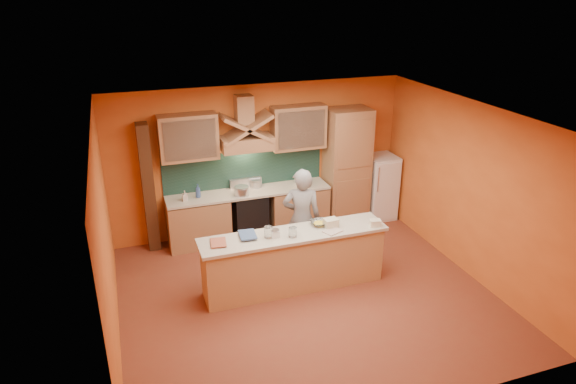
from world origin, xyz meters
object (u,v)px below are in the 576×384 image
object	(u,v)px
stove	(249,214)
fridge	(379,187)
kitchen_scale	(275,234)
mixing_bowl	(320,223)
person	(302,219)

from	to	relation	value
stove	fridge	bearing A→B (deg)	0.00
kitchen_scale	mixing_bowl	xyz separation A→B (m)	(0.78, 0.15, -0.02)
fridge	kitchen_scale	size ratio (longest dim) A/B	10.88
fridge	kitchen_scale	world-z (taller)	fridge
stove	kitchen_scale	world-z (taller)	kitchen_scale
mixing_bowl	kitchen_scale	bearing A→B (deg)	-168.96
fridge	kitchen_scale	bearing A→B (deg)	-145.62
fridge	mixing_bowl	distance (m)	2.71
fridge	mixing_bowl	size ratio (longest dim) A/B	4.66
person	mixing_bowl	size ratio (longest dim) A/B	6.20
stove	mixing_bowl	distance (m)	1.97
fridge	mixing_bowl	world-z (taller)	fridge
stove	person	world-z (taller)	person
stove	person	size ratio (longest dim) A/B	0.52
kitchen_scale	stove	bearing A→B (deg)	86.83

